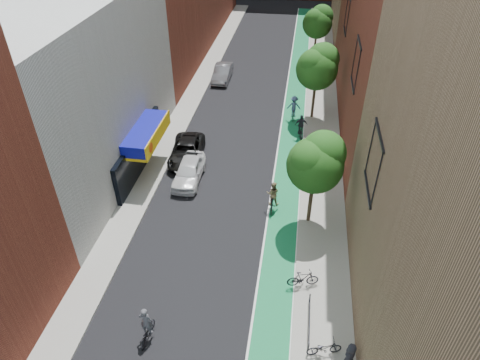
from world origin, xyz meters
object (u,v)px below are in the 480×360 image
at_px(pedestrian, 350,356).
at_px(parked_car_silver, 223,73).
at_px(cyclist_lead, 147,329).
at_px(parked_car_white, 189,171).
at_px(cyclist_lane_far, 294,108).
at_px(cyclist_lane_near, 273,198).
at_px(cyclist_lane_mid, 301,130).
at_px(parked_car_black, 187,151).

bearing_deg(pedestrian, parked_car_silver, -146.57).
xyz_separation_m(parked_car_silver, cyclist_lead, (2.00, -30.70, -0.05)).
distance_m(parked_car_white, cyclist_lane_far, 12.44).
relative_size(parked_car_silver, cyclist_lead, 2.24).
relative_size(cyclist_lead, cyclist_lane_near, 1.00).
bearing_deg(cyclist_lane_mid, cyclist_lane_far, -85.88).
bearing_deg(pedestrian, parked_car_white, -127.64).
height_order(parked_car_white, parked_car_black, parked_car_white).
height_order(cyclist_lane_near, pedestrian, cyclist_lane_near).
bearing_deg(parked_car_white, cyclist_lane_near, -21.33).
height_order(parked_car_black, pedestrian, pedestrian).
bearing_deg(parked_car_black, parked_car_silver, 84.78).
xyz_separation_m(cyclist_lane_near, cyclist_lane_far, (0.75, 12.62, 0.16)).
distance_m(cyclist_lane_far, pedestrian, 23.53).
xyz_separation_m(cyclist_lead, pedestrian, (9.46, -0.11, 0.20)).
xyz_separation_m(parked_car_black, pedestrian, (11.44, -15.56, 0.21)).
bearing_deg(cyclist_lead, cyclist_lane_mid, -104.65).
xyz_separation_m(cyclist_lane_mid, cyclist_lane_far, (-0.75, 3.19, 0.26)).
xyz_separation_m(parked_car_white, cyclist_lane_near, (6.20, -2.31, 0.11)).
relative_size(cyclist_lane_near, cyclist_lane_far, 0.96).
distance_m(parked_car_black, cyclist_lane_far, 10.95).
xyz_separation_m(parked_car_black, cyclist_lane_far, (7.80, 7.69, 0.33)).
distance_m(cyclist_lane_near, pedestrian, 11.50).
height_order(parked_car_black, cyclist_lead, cyclist_lead).
xyz_separation_m(parked_car_black, cyclist_lane_mid, (8.54, 4.49, 0.07)).
distance_m(parked_car_silver, cyclist_lane_near, 21.38).
bearing_deg(cyclist_lead, cyclist_lane_far, -100.54).
relative_size(cyclist_lane_far, pedestrian, 1.43).
distance_m(parked_car_silver, cyclist_lane_far, 10.87).
bearing_deg(cyclist_lead, parked_car_white, -81.36).
bearing_deg(cyclist_lane_mid, parked_car_black, 18.66).
bearing_deg(pedestrian, parked_car_black, -130.64).
height_order(parked_car_black, cyclist_lane_mid, cyclist_lane_mid).
bearing_deg(parked_car_silver, parked_car_white, -87.59).
relative_size(parked_car_white, pedestrian, 2.95).
bearing_deg(pedestrian, cyclist_lane_near, -144.47).
bearing_deg(cyclist_lane_mid, pedestrian, 89.16).
xyz_separation_m(parked_car_white, parked_car_silver, (-0.85, 17.87, -0.00)).
relative_size(parked_car_black, cyclist_lead, 2.44).
bearing_deg(parked_car_white, cyclist_lane_mid, 41.87).
xyz_separation_m(parked_car_silver, cyclist_lane_far, (7.81, -7.55, 0.27)).
relative_size(parked_car_black, pedestrian, 3.32).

